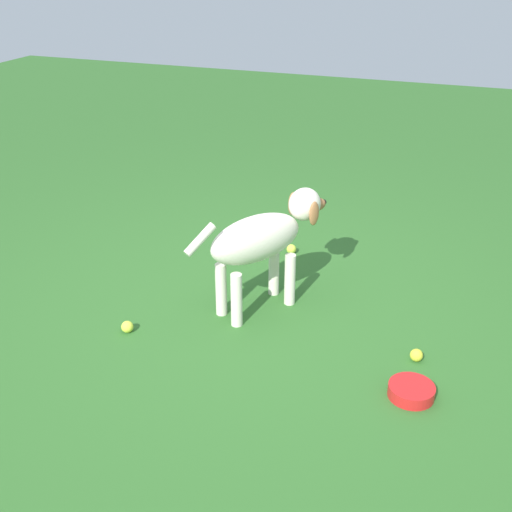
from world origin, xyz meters
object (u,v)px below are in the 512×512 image
object	(u,v)px
tennis_ball_0	(291,249)
tennis_ball_2	(127,327)
tennis_ball_1	(270,245)
water_bowl	(411,391)
dog	(264,238)
tennis_ball_3	(416,355)

from	to	relation	value
tennis_ball_0	tennis_ball_2	xyz separation A→B (m)	(1.24, -0.55, 0.00)
tennis_ball_1	tennis_ball_2	xyz separation A→B (m)	(1.25, -0.39, 0.00)
tennis_ball_2	water_bowl	xyz separation A→B (m)	(0.02, 1.54, -0.00)
tennis_ball_0	water_bowl	world-z (taller)	tennis_ball_0
dog	tennis_ball_1	xyz separation A→B (m)	(-0.72, -0.22, -0.40)
tennis_ball_3	water_bowl	xyz separation A→B (m)	(0.30, 0.02, -0.00)
tennis_ball_0	tennis_ball_2	size ratio (longest dim) A/B	1.00
tennis_ball_2	dog	bearing A→B (deg)	131.17
dog	tennis_ball_3	bearing A→B (deg)	-73.05
dog	tennis_ball_1	size ratio (longest dim) A/B	12.98
dog	tennis_ball_1	bearing A→B (deg)	48.63
dog	tennis_ball_2	bearing A→B (deg)	163.23
tennis_ball_1	tennis_ball_2	size ratio (longest dim) A/B	1.00
dog	tennis_ball_0	size ratio (longest dim) A/B	12.98
tennis_ball_0	water_bowl	bearing A→B (deg)	38.18
tennis_ball_1	tennis_ball_2	distance (m)	1.31
dog	tennis_ball_0	bearing A→B (deg)	36.47
water_bowl	tennis_ball_2	bearing A→B (deg)	-90.59
tennis_ball_2	tennis_ball_1	bearing A→B (deg)	162.73
tennis_ball_1	tennis_ball_2	world-z (taller)	same
dog	water_bowl	world-z (taller)	dog
tennis_ball_1	tennis_ball_0	bearing A→B (deg)	86.43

